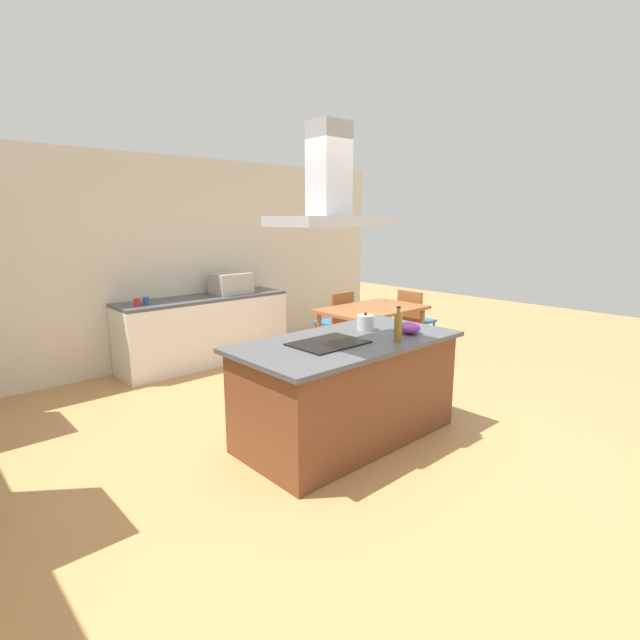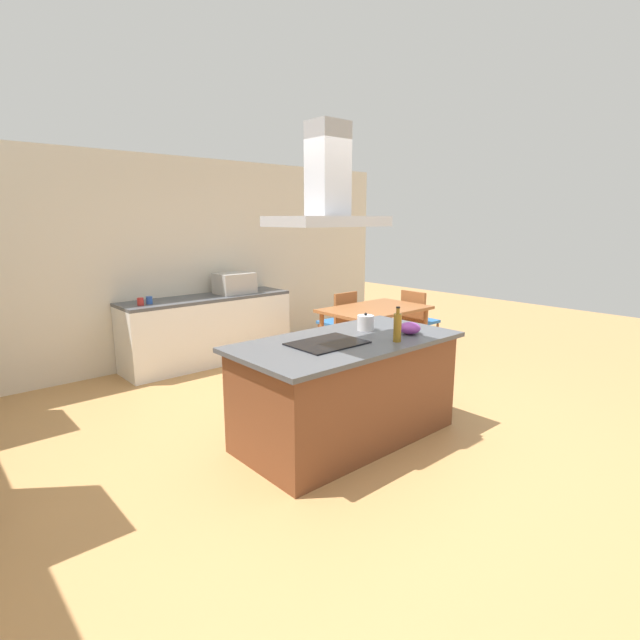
% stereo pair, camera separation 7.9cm
% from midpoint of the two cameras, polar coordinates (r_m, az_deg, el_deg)
% --- Properties ---
extents(ground, '(16.00, 16.00, 0.00)m').
position_cam_midpoint_polar(ground, '(5.52, -7.60, -8.49)').
color(ground, tan).
extents(wall_back, '(7.20, 0.10, 2.70)m').
position_cam_midpoint_polar(wall_back, '(6.73, -16.31, 6.63)').
color(wall_back, beige).
rests_on(wall_back, ground).
extents(kitchen_island, '(1.99, 1.03, 0.90)m').
position_cam_midpoint_polar(kitchen_island, '(4.26, 3.65, -8.14)').
color(kitchen_island, brown).
rests_on(kitchen_island, ground).
extents(cooktop, '(0.60, 0.44, 0.01)m').
position_cam_midpoint_polar(cooktop, '(3.98, 1.44, -2.75)').
color(cooktop, black).
rests_on(cooktop, kitchen_island).
extents(tea_kettle, '(0.21, 0.15, 0.17)m').
position_cam_midpoint_polar(tea_kettle, '(4.47, 5.92, -0.33)').
color(tea_kettle, silver).
rests_on(tea_kettle, kitchen_island).
extents(olive_oil_bottle, '(0.07, 0.07, 0.30)m').
position_cam_midpoint_polar(olive_oil_bottle, '(4.08, 9.68, -0.81)').
color(olive_oil_bottle, olive).
rests_on(olive_oil_bottle, kitchen_island).
extents(mixing_bowl, '(0.19, 0.19, 0.11)m').
position_cam_midpoint_polar(mixing_bowl, '(4.39, 11.06, -0.95)').
color(mixing_bowl, purple).
rests_on(mixing_bowl, kitchen_island).
extents(back_counter, '(2.27, 0.62, 0.90)m').
position_cam_midpoint_polar(back_counter, '(6.64, -12.71, -1.11)').
color(back_counter, white).
rests_on(back_counter, ground).
extents(countertop_microwave, '(0.50, 0.38, 0.28)m').
position_cam_midpoint_polar(countertop_microwave, '(6.75, -9.73, 4.31)').
color(countertop_microwave, '#B2AFAA').
rests_on(countertop_microwave, back_counter).
extents(coffee_mug_red, '(0.08, 0.08, 0.09)m').
position_cam_midpoint_polar(coffee_mug_red, '(6.10, -20.09, 2.05)').
color(coffee_mug_red, red).
rests_on(coffee_mug_red, back_counter).
extents(coffee_mug_blue, '(0.08, 0.08, 0.09)m').
position_cam_midpoint_polar(coffee_mug_blue, '(6.18, -19.18, 2.23)').
color(coffee_mug_blue, '#2D56B2').
rests_on(coffee_mug_blue, back_counter).
extents(dining_table, '(1.40, 0.90, 0.75)m').
position_cam_midpoint_polar(dining_table, '(6.47, 6.85, 0.72)').
color(dining_table, '#995B33').
rests_on(dining_table, ground).
extents(chair_at_right_end, '(0.42, 0.42, 0.89)m').
position_cam_midpoint_polar(chair_at_right_end, '(7.20, 11.70, 0.40)').
color(chair_at_right_end, '#2D6BB7').
rests_on(chair_at_right_end, ground).
extents(chair_facing_back_wall, '(0.42, 0.42, 0.89)m').
position_cam_midpoint_polar(chair_facing_back_wall, '(6.95, 2.74, 0.24)').
color(chair_facing_back_wall, '#2D6BB7').
rests_on(chair_facing_back_wall, ground).
extents(range_hood, '(0.90, 0.55, 0.78)m').
position_cam_midpoint_polar(range_hood, '(3.85, 1.54, 14.72)').
color(range_hood, '#ADADB2').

